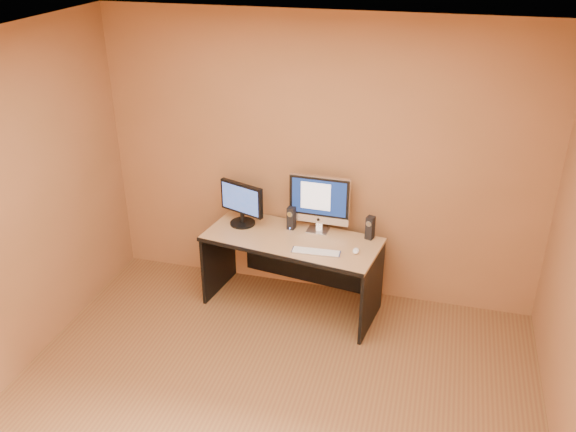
{
  "coord_description": "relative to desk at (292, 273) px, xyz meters",
  "views": [
    {
      "loc": [
        1.04,
        -2.97,
        3.28
      ],
      "look_at": [
        -0.16,
        1.5,
        0.98
      ],
      "focal_mm": 38.0,
      "sensor_mm": 36.0,
      "label": 1
    }
  ],
  "objects": [
    {
      "name": "walls",
      "position": [
        0.15,
        -1.6,
        0.94
      ],
      "size": [
        4.0,
        4.0,
        2.6
      ],
      "primitive_type": null,
      "color": "#915D3A",
      "rests_on": "ground"
    },
    {
      "name": "ceiling",
      "position": [
        0.15,
        -1.6,
        2.24
      ],
      "size": [
        4.0,
        4.0,
        0.0
      ],
      "primitive_type": "plane",
      "color": "white",
      "rests_on": "walls"
    },
    {
      "name": "desk",
      "position": [
        0.0,
        0.0,
        0.0
      ],
      "size": [
        1.62,
        0.9,
        0.71
      ],
      "primitive_type": null,
      "rotation": [
        0.0,
        0.0,
        -0.15
      ],
      "color": "#A98654",
      "rests_on": "ground"
    },
    {
      "name": "imac",
      "position": [
        0.19,
        0.2,
        0.62
      ],
      "size": [
        0.55,
        0.22,
        0.53
      ],
      "primitive_type": null,
      "rotation": [
        0.0,
        0.0,
        -0.03
      ],
      "color": "silver",
      "rests_on": "desk"
    },
    {
      "name": "second_monitor",
      "position": [
        -0.51,
        0.15,
        0.56
      ],
      "size": [
        0.51,
        0.38,
        0.4
      ],
      "primitive_type": null,
      "rotation": [
        0.0,
        0.0,
        -0.35
      ],
      "color": "black",
      "rests_on": "desk"
    },
    {
      "name": "speaker_left",
      "position": [
        -0.05,
        0.18,
        0.46
      ],
      "size": [
        0.08,
        0.08,
        0.21
      ],
      "primitive_type": null,
      "rotation": [
        0.0,
        0.0,
        -0.15
      ],
      "color": "black",
      "rests_on": "desk"
    },
    {
      "name": "speaker_right",
      "position": [
        0.66,
        0.17,
        0.46
      ],
      "size": [
        0.08,
        0.09,
        0.21
      ],
      "primitive_type": null,
      "rotation": [
        0.0,
        0.0,
        -0.31
      ],
      "color": "black",
      "rests_on": "desk"
    },
    {
      "name": "keyboard",
      "position": [
        0.26,
        -0.2,
        0.36
      ],
      "size": [
        0.42,
        0.13,
        0.02
      ],
      "primitive_type": "cube",
      "rotation": [
        0.0,
        0.0,
        0.06
      ],
      "color": "#B6B6BA",
      "rests_on": "desk"
    },
    {
      "name": "mouse",
      "position": [
        0.59,
        -0.11,
        0.37
      ],
      "size": [
        0.06,
        0.1,
        0.03
      ],
      "primitive_type": "ellipsoid",
      "rotation": [
        0.0,
        0.0,
        0.06
      ],
      "color": "white",
      "rests_on": "desk"
    },
    {
      "name": "cable_a",
      "position": [
        0.26,
        0.27,
        0.36
      ],
      "size": [
        0.02,
        0.21,
        0.01
      ],
      "primitive_type": "cylinder",
      "rotation": [
        1.57,
        0.0,
        0.06
      ],
      "color": "black",
      "rests_on": "desk"
    },
    {
      "name": "cable_b",
      "position": [
        0.19,
        0.3,
        0.36
      ],
      "size": [
        0.1,
        0.15,
        0.01
      ],
      "primitive_type": "cylinder",
      "rotation": [
        1.57,
        0.0,
        -0.58
      ],
      "color": "black",
      "rests_on": "desk"
    }
  ]
}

